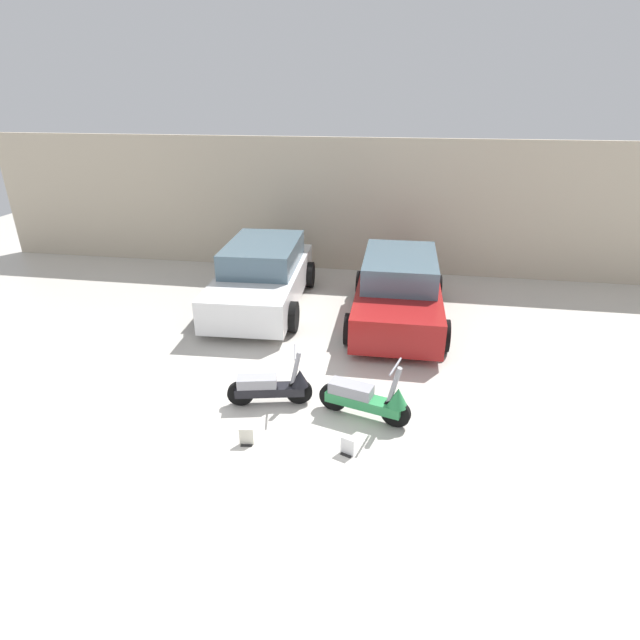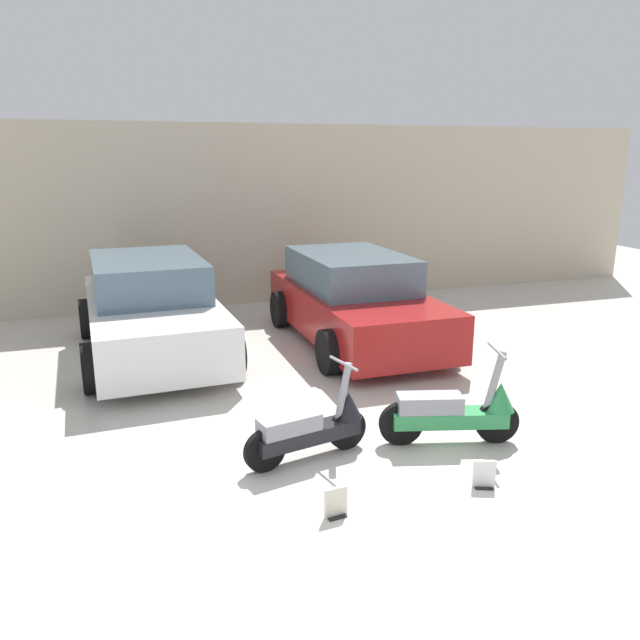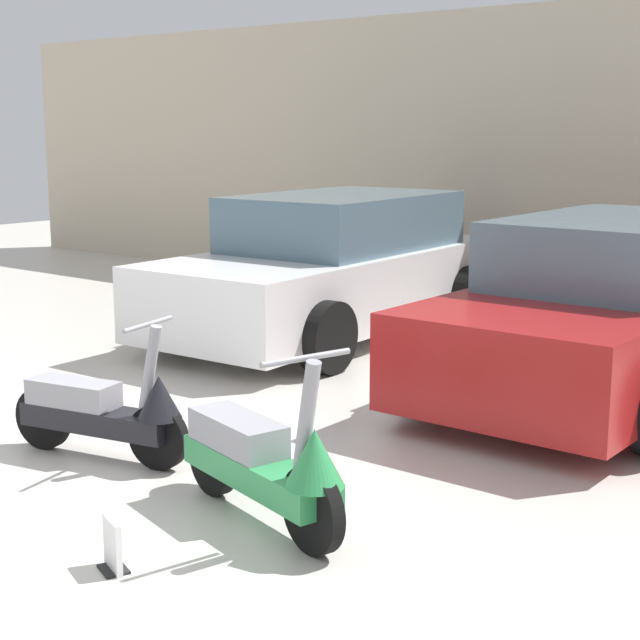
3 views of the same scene
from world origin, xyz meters
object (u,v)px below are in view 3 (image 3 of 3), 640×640
(scooter_front_left, at_px, (106,410))
(placard_near_right_scooter, at_px, (113,548))
(car_rear_left, at_px, (332,268))
(scooter_front_right, at_px, (265,461))
(car_rear_center, at_px, (611,310))

(scooter_front_left, height_order, placard_near_right_scooter, scooter_front_left)
(car_rear_left, bearing_deg, scooter_front_right, 31.00)
(scooter_front_right, relative_size, car_rear_center, 0.34)
(scooter_front_left, bearing_deg, placard_near_right_scooter, -50.93)
(scooter_front_right, bearing_deg, placard_near_right_scooter, -87.72)
(placard_near_right_scooter, bearing_deg, car_rear_center, 83.14)
(scooter_front_right, xyz_separation_m, car_rear_center, (0.35, 3.75, 0.31))
(placard_near_right_scooter, bearing_deg, scooter_front_left, 141.46)
(car_rear_center, xyz_separation_m, placard_near_right_scooter, (-0.56, -4.63, -0.55))
(car_rear_center, distance_m, placard_near_right_scooter, 4.69)
(car_rear_center, height_order, placard_near_right_scooter, car_rear_center)
(car_rear_left, bearing_deg, placard_near_right_scooter, 24.29)
(car_rear_center, relative_size, placard_near_right_scooter, 15.79)
(car_rear_center, bearing_deg, scooter_front_right, -5.64)
(scooter_front_left, relative_size, placard_near_right_scooter, 5.08)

